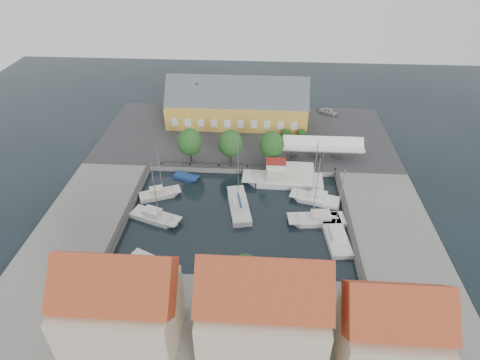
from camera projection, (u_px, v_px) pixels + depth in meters
The scene contains 21 objects.
ground at pixel (237, 210), 61.08m from camera, with size 140.00×140.00×0.00m, color black.
north_quay at pixel (245, 135), 79.63m from camera, with size 56.00×26.00×1.00m, color #2D2D30.
west_quay at pixel (91, 210), 60.31m from camera, with size 12.00×24.00×1.00m, color slate.
east_quay at pixel (388, 223), 58.00m from camera, with size 12.00×24.00×1.00m, color slate.
south_bank at pixel (224, 329), 43.59m from camera, with size 56.00×14.00×1.00m, color slate.
quay_edge_fittings at pixel (240, 187), 64.36m from camera, with size 56.00×24.72×0.40m.
warehouse at pixel (234, 106), 81.91m from camera, with size 28.56×14.00×9.55m.
tent_canopy at pixel (323, 145), 70.12m from camera, with size 14.00×4.00×2.83m.
quay_trees at pixel (231, 143), 68.23m from camera, with size 18.20×4.20×6.30m.
car_silver at pixel (329, 111), 86.00m from camera, with size 1.60×3.97×1.35m, color #AFB2B7.
car_red at pixel (229, 141), 75.41m from camera, with size 1.35×3.87×1.27m, color maroon.
center_sailboat at pixel (239, 207), 61.16m from camera, with size 4.46×9.47×12.59m.
trawler at pixel (286, 178), 66.47m from camera, with size 13.63×4.34×5.00m.
east_boat_a at pixel (316, 200), 62.87m from camera, with size 8.12×4.58×11.12m.
east_boat_b at pixel (318, 220), 58.79m from camera, with size 8.69×3.58×11.53m.
east_boat_c at pixel (336, 236), 55.96m from camera, with size 3.77×9.27×11.46m.
west_boat_b at pixel (159, 195), 63.89m from camera, with size 6.86×4.60×9.25m.
west_boat_c at pixel (155, 218), 59.31m from camera, with size 8.18×4.98×10.73m.
launch_sw at pixel (146, 260), 52.58m from camera, with size 4.74×3.38×0.98m.
launch_nw at pixel (186, 177), 68.22m from camera, with size 4.65×3.11×0.88m.
townhouses at pixel (241, 317), 38.61m from camera, with size 36.30×8.50×12.00m.
Camera 1 is at (3.41, -47.36, 38.70)m, focal length 30.00 mm.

